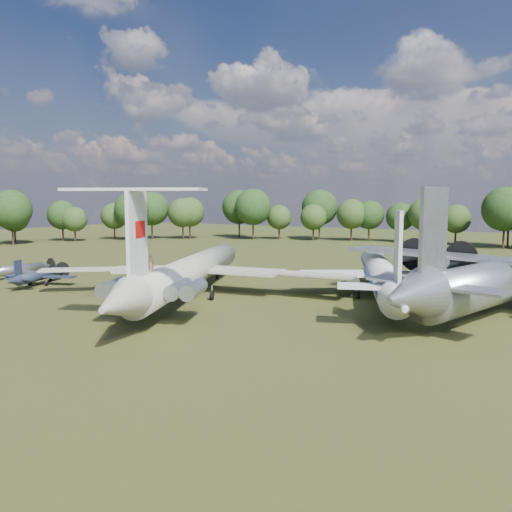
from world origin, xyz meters
The scene contains 7 objects.
ground centered at (0.00, 0.00, 0.00)m, with size 300.00×300.00×0.00m, color #243C14.
il62_airliner centered at (2.35, -2.29, 2.46)m, with size 38.61×50.19×4.92m, color silver, non-canonical shape.
tu104_jet centered at (22.20, 8.45, 2.26)m, with size 33.87×45.16×4.52m, color silver, non-canonical shape.
an12_transport centered at (35.05, 6.93, 2.75)m, with size 37.44×41.84×5.51m, color #ABAEB4, non-canonical shape.
small_prop_west centered at (-20.61, -6.78, 0.99)m, with size 9.94×13.56×1.99m, color black, non-canonical shape.
small_prop_northwest centered at (-28.78, -5.03, 1.01)m, with size 10.09×13.76×2.02m, color #A1A4A9, non-canonical shape.
person_on_il62 centered at (7.58, -15.05, 5.76)m, with size 0.61×0.40×1.67m, color #8F6249.
Camera 1 is at (39.46, -49.32, 11.54)m, focal length 35.00 mm.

